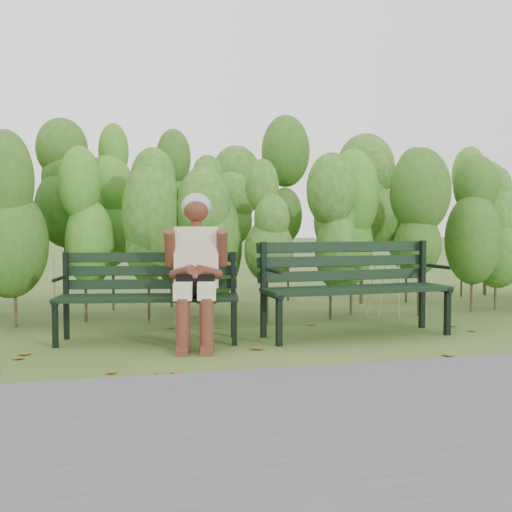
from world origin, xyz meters
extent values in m
plane|color=#2E4D1A|center=(0.00, 0.00, 0.00)|extent=(80.00, 80.00, 0.00)
cube|color=#474749|center=(0.00, -2.20, 0.01)|extent=(60.00, 2.50, 0.01)
cylinder|color=#47381E|center=(-2.14, 1.30, 0.40)|extent=(0.03, 0.03, 0.80)
ellipsoid|color=#1C5F15|center=(-2.14, 1.30, 1.04)|extent=(0.64, 0.64, 1.44)
cylinder|color=#47381E|center=(-1.53, 1.30, 0.40)|extent=(0.03, 0.03, 0.80)
ellipsoid|color=#1C5F15|center=(-1.53, 1.30, 1.04)|extent=(0.64, 0.64, 1.44)
cylinder|color=#47381E|center=(-0.92, 1.30, 0.40)|extent=(0.03, 0.03, 0.80)
ellipsoid|color=#1C5F15|center=(-0.92, 1.30, 1.04)|extent=(0.64, 0.64, 1.44)
cylinder|color=#47381E|center=(-0.31, 1.30, 0.40)|extent=(0.03, 0.03, 0.80)
ellipsoid|color=#1C5F15|center=(-0.31, 1.30, 1.04)|extent=(0.64, 0.64, 1.44)
cylinder|color=#47381E|center=(0.31, 1.30, 0.40)|extent=(0.03, 0.03, 0.80)
ellipsoid|color=#1C5F15|center=(0.31, 1.30, 1.04)|extent=(0.64, 0.64, 1.44)
cylinder|color=#47381E|center=(0.92, 1.30, 0.40)|extent=(0.03, 0.03, 0.80)
ellipsoid|color=#1C5F15|center=(0.92, 1.30, 1.04)|extent=(0.64, 0.64, 1.44)
cylinder|color=#47381E|center=(1.53, 1.30, 0.40)|extent=(0.03, 0.03, 0.80)
ellipsoid|color=#1C5F15|center=(1.53, 1.30, 1.04)|extent=(0.64, 0.64, 1.44)
cylinder|color=#47381E|center=(2.14, 1.30, 0.40)|extent=(0.03, 0.03, 0.80)
ellipsoid|color=#1C5F15|center=(2.14, 1.30, 1.04)|extent=(0.64, 0.64, 1.44)
cylinder|color=#47381E|center=(2.75, 1.30, 0.40)|extent=(0.03, 0.03, 0.80)
ellipsoid|color=#1C5F15|center=(2.75, 1.30, 1.04)|extent=(0.64, 0.64, 1.44)
cylinder|color=#47381E|center=(3.36, 1.30, 0.40)|extent=(0.03, 0.03, 0.80)
ellipsoid|color=#1C5F15|center=(3.36, 1.30, 1.04)|extent=(0.64, 0.64, 1.44)
cylinder|color=#47381E|center=(-1.92, 2.30, 0.55)|extent=(0.04, 0.04, 1.10)
ellipsoid|color=#29591B|center=(-1.92, 2.30, 1.43)|extent=(0.70, 0.70, 1.98)
cylinder|color=#47381E|center=(-1.15, 2.30, 0.55)|extent=(0.04, 0.04, 1.10)
ellipsoid|color=#29591B|center=(-1.15, 2.30, 1.43)|extent=(0.70, 0.70, 1.98)
cylinder|color=#47381E|center=(-0.38, 2.30, 0.55)|extent=(0.04, 0.04, 1.10)
ellipsoid|color=#29591B|center=(-0.38, 2.30, 1.43)|extent=(0.70, 0.70, 1.98)
cylinder|color=#47381E|center=(0.38, 2.30, 0.55)|extent=(0.04, 0.04, 1.10)
ellipsoid|color=#29591B|center=(0.38, 2.30, 1.43)|extent=(0.70, 0.70, 1.98)
cylinder|color=#47381E|center=(1.15, 2.30, 0.55)|extent=(0.04, 0.04, 1.10)
ellipsoid|color=#29591B|center=(1.15, 2.30, 1.43)|extent=(0.70, 0.70, 1.98)
cylinder|color=#47381E|center=(1.92, 2.30, 0.55)|extent=(0.04, 0.04, 1.10)
ellipsoid|color=#29591B|center=(1.92, 2.30, 1.43)|extent=(0.70, 0.70, 1.98)
cylinder|color=#47381E|center=(2.69, 2.30, 0.55)|extent=(0.04, 0.04, 1.10)
ellipsoid|color=#29591B|center=(2.69, 2.30, 1.43)|extent=(0.70, 0.70, 1.98)
cylinder|color=#47381E|center=(3.46, 2.30, 0.55)|extent=(0.04, 0.04, 1.10)
ellipsoid|color=#29591B|center=(3.46, 2.30, 1.43)|extent=(0.70, 0.70, 1.98)
cube|color=brown|center=(-1.03, -0.94, 0.00)|extent=(0.11, 0.10, 0.01)
cube|color=brown|center=(-1.31, -0.86, 0.00)|extent=(0.11, 0.11, 0.01)
cube|color=brown|center=(0.78, 0.00, 0.00)|extent=(0.11, 0.11, 0.01)
cube|color=brown|center=(1.27, 0.51, 0.00)|extent=(0.11, 0.11, 0.01)
cube|color=brown|center=(1.58, 0.23, 0.00)|extent=(0.11, 0.11, 0.01)
cube|color=brown|center=(-1.71, 0.47, 0.00)|extent=(0.11, 0.10, 0.01)
cube|color=brown|center=(-1.28, 0.87, 0.00)|extent=(0.08, 0.10, 0.01)
cube|color=brown|center=(0.32, 0.10, 0.00)|extent=(0.10, 0.11, 0.01)
cube|color=brown|center=(0.76, -0.26, 0.00)|extent=(0.10, 0.11, 0.01)
cube|color=brown|center=(0.06, -0.34, 0.00)|extent=(0.10, 0.08, 0.01)
cube|color=brown|center=(1.35, 0.83, 0.00)|extent=(0.11, 0.11, 0.01)
cube|color=brown|center=(-0.83, 0.92, 0.00)|extent=(0.10, 0.11, 0.01)
cube|color=brown|center=(0.16, -0.55, 0.00)|extent=(0.10, 0.09, 0.01)
cube|color=brown|center=(-2.01, -0.03, 0.00)|extent=(0.09, 0.11, 0.01)
cube|color=brown|center=(1.76, 0.29, 0.00)|extent=(0.10, 0.11, 0.01)
cube|color=brown|center=(-1.64, -0.85, 0.00)|extent=(0.10, 0.11, 0.01)
cube|color=brown|center=(-1.20, -0.98, 0.00)|extent=(0.07, 0.09, 0.01)
cube|color=brown|center=(-1.04, 0.08, 0.00)|extent=(0.09, 0.10, 0.01)
cube|color=black|center=(-1.02, 0.13, 0.40)|extent=(1.58, 0.37, 0.04)
cube|color=black|center=(-1.00, 0.24, 0.40)|extent=(1.58, 0.37, 0.04)
cube|color=black|center=(-0.98, 0.35, 0.40)|extent=(1.58, 0.37, 0.04)
cube|color=black|center=(-0.97, 0.46, 0.40)|extent=(1.58, 0.37, 0.04)
cube|color=black|center=(-0.95, 0.54, 0.49)|extent=(1.57, 0.32, 0.09)
cube|color=black|center=(-0.95, 0.55, 0.62)|extent=(1.57, 0.32, 0.09)
cube|color=black|center=(-0.95, 0.56, 0.74)|extent=(1.57, 0.32, 0.09)
cube|color=black|center=(-1.77, 0.25, 0.20)|extent=(0.05, 0.05, 0.40)
cube|color=black|center=(-1.70, 0.62, 0.40)|extent=(0.05, 0.05, 0.79)
cube|color=black|center=(-1.74, 0.43, 0.38)|extent=(0.12, 0.44, 0.04)
cylinder|color=black|center=(-1.75, 0.38, 0.57)|extent=(0.09, 0.33, 0.03)
cube|color=black|center=(-0.28, -0.01, 0.20)|extent=(0.05, 0.05, 0.40)
cube|color=black|center=(-0.21, 0.36, 0.40)|extent=(0.05, 0.05, 0.79)
cube|color=black|center=(-0.25, 0.16, 0.38)|extent=(0.12, 0.44, 0.04)
cylinder|color=black|center=(-0.26, 0.12, 0.57)|extent=(0.09, 0.33, 0.03)
cube|color=black|center=(0.93, -0.06, 0.44)|extent=(1.77, 0.23, 0.04)
cube|color=black|center=(0.92, 0.07, 0.44)|extent=(1.77, 0.23, 0.04)
cube|color=black|center=(0.91, 0.19, 0.44)|extent=(1.77, 0.23, 0.04)
cube|color=black|center=(0.90, 0.31, 0.44)|extent=(1.77, 0.23, 0.04)
cube|color=black|center=(0.89, 0.40, 0.55)|extent=(1.76, 0.18, 0.10)
cube|color=black|center=(0.89, 0.41, 0.69)|extent=(1.76, 0.18, 0.10)
cube|color=black|center=(0.89, 0.43, 0.82)|extent=(1.76, 0.18, 0.10)
cube|color=black|center=(0.09, -0.13, 0.22)|extent=(0.05, 0.05, 0.44)
cube|color=black|center=(0.06, 0.29, 0.44)|extent=(0.05, 0.05, 0.88)
cube|color=black|center=(0.07, 0.07, 0.42)|extent=(0.08, 0.49, 0.04)
cylinder|color=black|center=(0.08, 0.02, 0.64)|extent=(0.06, 0.37, 0.04)
cube|color=black|center=(1.77, -0.01, 0.22)|extent=(0.05, 0.05, 0.44)
cube|color=black|center=(1.74, 0.41, 0.44)|extent=(0.05, 0.05, 0.88)
cube|color=black|center=(1.75, 0.19, 0.42)|extent=(0.08, 0.49, 0.04)
cylinder|color=black|center=(1.76, 0.14, 0.64)|extent=(0.06, 0.37, 0.04)
cube|color=#C1B894|center=(-0.71, 0.01, 0.49)|extent=(0.23, 0.47, 0.14)
cube|color=#C1B894|center=(-0.52, -0.02, 0.49)|extent=(0.23, 0.47, 0.14)
cylinder|color=#56281B|center=(-0.74, -0.17, 0.22)|extent=(0.14, 0.14, 0.44)
cylinder|color=#56281B|center=(-0.55, -0.20, 0.22)|extent=(0.14, 0.14, 0.44)
cube|color=#56281B|center=(-0.76, -0.25, 0.03)|extent=(0.13, 0.23, 0.06)
cube|color=#56281B|center=(-0.56, -0.29, 0.03)|extent=(0.13, 0.23, 0.06)
cube|color=#C1B894|center=(-0.56, 0.28, 0.74)|extent=(0.43, 0.34, 0.56)
cylinder|color=#56281B|center=(-0.57, 0.26, 1.03)|extent=(0.10, 0.10, 0.11)
sphere|color=#56281B|center=(-0.57, 0.25, 1.18)|extent=(0.23, 0.23, 0.23)
ellipsoid|color=gray|center=(-0.56, 0.28, 1.20)|extent=(0.26, 0.25, 0.24)
cylinder|color=#56281B|center=(-0.80, 0.24, 0.83)|extent=(0.13, 0.24, 0.34)
cylinder|color=#56281B|center=(-0.35, 0.16, 0.83)|extent=(0.13, 0.24, 0.34)
cylinder|color=#56281B|center=(-0.71, 0.08, 0.63)|extent=(0.21, 0.30, 0.14)
cylinder|color=#56281B|center=(-0.49, 0.04, 0.63)|extent=(0.28, 0.26, 0.14)
sphere|color=#56281B|center=(-0.61, 0.00, 0.61)|extent=(0.12, 0.12, 0.12)
cube|color=black|center=(-0.61, 0.01, 0.54)|extent=(0.34, 0.18, 0.17)
camera|label=1|loc=(-1.31, -5.02, 1.04)|focal=42.00mm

